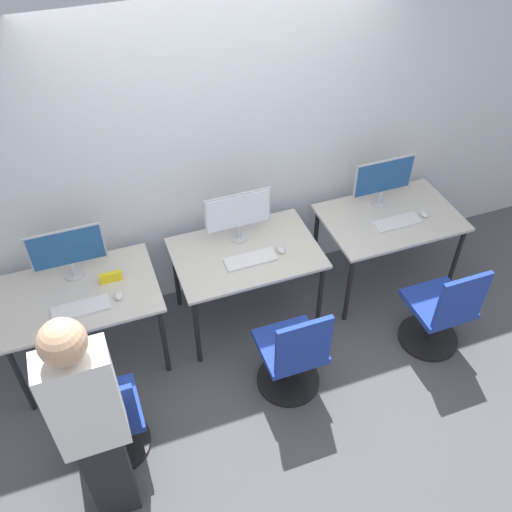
# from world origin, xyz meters

# --- Properties ---
(ground_plane) EXTENTS (20.00, 20.00, 0.00)m
(ground_plane) POSITION_xyz_m (0.00, 0.00, 0.00)
(ground_plane) COLOR #4C4C51
(wall_back) EXTENTS (12.00, 0.05, 2.80)m
(wall_back) POSITION_xyz_m (0.00, 0.87, 1.40)
(wall_back) COLOR silver
(wall_back) RESTS_ON ground_plane
(desk_left) EXTENTS (1.11, 0.74, 0.73)m
(desk_left) POSITION_xyz_m (-1.27, 0.37, 0.65)
(desk_left) COLOR #BCB7AD
(desk_left) RESTS_ON ground_plane
(monitor_left) EXTENTS (0.53, 0.14, 0.42)m
(monitor_left) POSITION_xyz_m (-1.27, 0.57, 0.97)
(monitor_left) COLOR #B2B2B7
(monitor_left) RESTS_ON desk_left
(keyboard_left) EXTENTS (0.39, 0.14, 0.02)m
(keyboard_left) POSITION_xyz_m (-1.27, 0.20, 0.74)
(keyboard_left) COLOR silver
(keyboard_left) RESTS_ON desk_left
(mouse_left) EXTENTS (0.06, 0.09, 0.03)m
(mouse_left) POSITION_xyz_m (-1.00, 0.23, 0.74)
(mouse_left) COLOR silver
(mouse_left) RESTS_ON desk_left
(office_chair_left) EXTENTS (0.48, 0.48, 0.89)m
(office_chair_left) POSITION_xyz_m (-1.25, -0.50, 0.36)
(office_chair_left) COLOR black
(office_chair_left) RESTS_ON ground_plane
(person_left) EXTENTS (0.36, 0.23, 1.75)m
(person_left) POSITION_xyz_m (-1.30, -0.87, 0.97)
(person_left) COLOR #232328
(person_left) RESTS_ON ground_plane
(desk_center) EXTENTS (1.11, 0.74, 0.73)m
(desk_center) POSITION_xyz_m (0.00, 0.37, 0.65)
(desk_center) COLOR #BCB7AD
(desk_center) RESTS_ON ground_plane
(monitor_center) EXTENTS (0.53, 0.14, 0.42)m
(monitor_center) POSITION_xyz_m (0.00, 0.55, 0.97)
(monitor_center) COLOR #B2B2B7
(monitor_center) RESTS_ON desk_center
(keyboard_center) EXTENTS (0.39, 0.14, 0.02)m
(keyboard_center) POSITION_xyz_m (0.00, 0.27, 0.74)
(keyboard_center) COLOR silver
(keyboard_center) RESTS_ON desk_center
(mouse_center) EXTENTS (0.06, 0.09, 0.03)m
(mouse_center) POSITION_xyz_m (0.25, 0.29, 0.74)
(mouse_center) COLOR silver
(mouse_center) RESTS_ON desk_center
(office_chair_center) EXTENTS (0.48, 0.48, 0.89)m
(office_chair_center) POSITION_xyz_m (0.07, -0.42, 0.36)
(office_chair_center) COLOR black
(office_chair_center) RESTS_ON ground_plane
(desk_right) EXTENTS (1.11, 0.74, 0.73)m
(desk_right) POSITION_xyz_m (1.27, 0.37, 0.65)
(desk_right) COLOR #BCB7AD
(desk_right) RESTS_ON ground_plane
(monitor_right) EXTENTS (0.53, 0.14, 0.42)m
(monitor_right) POSITION_xyz_m (1.27, 0.57, 0.97)
(monitor_right) COLOR #B2B2B7
(monitor_right) RESTS_ON desk_right
(keyboard_right) EXTENTS (0.39, 0.14, 0.02)m
(keyboard_right) POSITION_xyz_m (1.27, 0.28, 0.74)
(keyboard_right) COLOR silver
(keyboard_right) RESTS_ON desk_right
(mouse_right) EXTENTS (0.06, 0.09, 0.03)m
(mouse_right) POSITION_xyz_m (1.53, 0.29, 0.74)
(mouse_right) COLOR silver
(mouse_right) RESTS_ON desk_right
(office_chair_right) EXTENTS (0.48, 0.48, 0.89)m
(office_chair_right) POSITION_xyz_m (1.30, -0.44, 0.36)
(office_chair_right) COLOR black
(office_chair_right) RESTS_ON ground_plane
(placard_left) EXTENTS (0.16, 0.03, 0.08)m
(placard_left) POSITION_xyz_m (-1.02, 0.41, 0.77)
(placard_left) COLOR yellow
(placard_left) RESTS_ON desk_left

